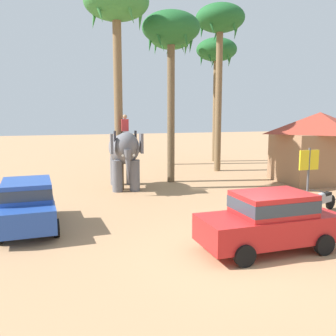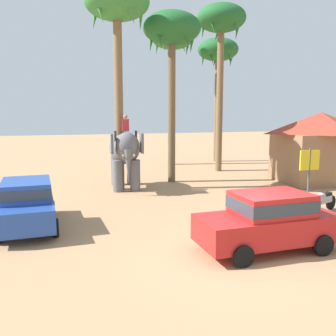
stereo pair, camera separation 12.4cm
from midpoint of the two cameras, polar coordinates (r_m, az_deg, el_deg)
The scene contains 12 objects.
ground_plane at distance 10.96m, azimuth 12.01°, elevation -12.97°, with size 120.00×120.00×0.00m, color tan.
car_sedan_foreground at distance 11.23m, azimuth 15.52°, elevation -7.57°, with size 4.13×1.94×1.70m.
car_parked_far_side at distance 13.66m, azimuth -20.56°, elevation -4.94°, with size 2.00×4.16×1.70m.
elephant_with_mahout at distance 19.46m, azimuth -6.44°, elevation 2.60°, with size 1.94×3.96×3.88m.
motorcycle_far_in_row at distance 16.29m, azimuth 22.94°, elevation -4.63°, with size 1.72×0.82×0.94m.
palm_tree_behind_elephant at distance 26.13m, azimuth 8.30°, elevation 20.81°, with size 3.20×3.20×10.96m.
palm_tree_near_hut at distance 30.93m, azimuth 7.79°, elevation 16.91°, with size 3.20×3.20×9.79m.
palm_tree_left_of_road at distance 19.82m, azimuth -7.64°, elevation 22.87°, with size 3.20×3.20×10.22m.
palm_tree_far_back at distance 28.96m, azimuth 0.80°, elevation 18.67°, with size 3.20×3.20×10.40m.
palm_tree_leaning_seaward at distance 21.63m, azimuth 0.76°, elevation 19.83°, with size 3.20×3.20×9.46m.
roadside_hut at distance 22.93m, azimuth 22.40°, elevation 3.24°, with size 5.39×4.67×4.00m.
signboard_yellow at distance 17.98m, azimuth 21.07°, elevation 0.62°, with size 1.00×0.10×2.40m.
Camera 2 is at (-5.01, -8.88, 3.98)m, focal length 39.71 mm.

